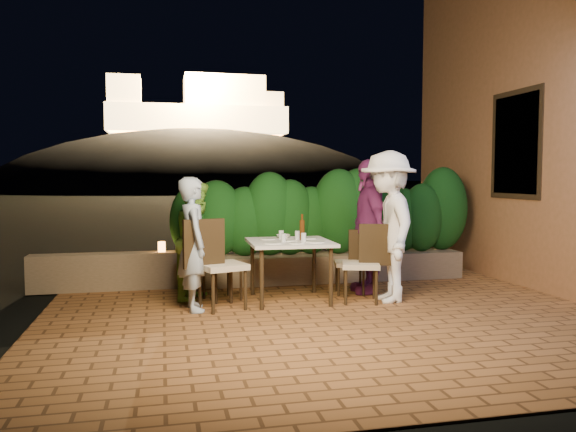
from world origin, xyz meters
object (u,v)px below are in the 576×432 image
object	(u,v)px
diner_blue	(194,244)
bowl	(283,236)
beer_bottle	(302,227)
chair_left_front	(222,264)
dining_table	(290,271)
chair_left_back	(222,264)
diner_green	(198,240)
parapet_lamp	(162,247)
chair_right_back	(350,262)
diner_purple	(368,226)
chair_right_front	(360,263)
diner_white	(388,227)

from	to	relation	value
diner_blue	bowl	bearing A→B (deg)	-68.79
beer_bottle	bowl	bearing A→B (deg)	121.06
beer_bottle	chair_left_front	size ratio (longest dim) A/B	0.31
dining_table	chair_left_front	world-z (taller)	chair_left_front
chair_left_back	diner_blue	bearing A→B (deg)	-148.54
chair_left_back	chair_left_front	bearing A→B (deg)	-116.45
bowl	diner_green	bearing A→B (deg)	179.10
parapet_lamp	chair_right_back	bearing A→B (deg)	-21.77
dining_table	bowl	xyz separation A→B (m)	(-0.01, 0.33, 0.40)
chair_right_back	beer_bottle	bearing A→B (deg)	28.66
chair_right_back	diner_blue	world-z (taller)	diner_blue
bowl	diner_purple	world-z (taller)	diner_purple
chair_left_front	chair_right_front	xyz separation A→B (m)	(1.70, -0.01, -0.05)
chair_right_front	diner_green	distance (m)	2.05
parapet_lamp	bowl	bearing A→B (deg)	-29.49
diner_purple	beer_bottle	bearing A→B (deg)	-71.32
dining_table	parapet_lamp	bearing A→B (deg)	142.31
dining_table	chair_right_back	distance (m)	0.90
chair_left_front	diner_blue	world-z (taller)	diner_blue
chair_right_front	diner_white	distance (m)	0.56
diner_green	dining_table	bearing A→B (deg)	-85.36
chair_left_front	diner_purple	world-z (taller)	diner_purple
chair_left_front	dining_table	bearing A→B (deg)	-1.40
chair_right_back	diner_white	size ratio (longest dim) A/B	0.46
bowl	diner_white	world-z (taller)	diner_white
bowl	chair_right_back	bearing A→B (deg)	-6.16
chair_left_front	chair_right_back	distance (m)	1.80
bowl	chair_right_front	xyz separation A→B (m)	(0.85, -0.58, -0.29)
chair_right_front	diner_purple	size ratio (longest dim) A/B	0.54
dining_table	beer_bottle	size ratio (longest dim) A/B	3.08
chair_left_back	chair_right_back	size ratio (longest dim) A/B	1.07
diner_blue	diner_purple	size ratio (longest dim) A/B	0.87
chair_left_back	diner_green	xyz separation A→B (m)	(-0.29, 0.11, 0.29)
chair_left_back	dining_table	bearing A→B (deg)	-36.60
diner_white	diner_blue	bearing A→B (deg)	-84.00
chair_right_back	bowl	bearing A→B (deg)	6.54
diner_white	diner_purple	distance (m)	0.56
chair_left_back	chair_right_front	size ratio (longest dim) A/B	0.94
dining_table	diner_blue	distance (m)	1.27
diner_green	diner_purple	bearing A→B (deg)	-69.92
dining_table	diner_white	bearing A→B (deg)	-13.75
diner_green	chair_right_front	bearing A→B (deg)	-85.27
parapet_lamp	chair_right_front	bearing A→B (deg)	-31.39
diner_blue	diner_green	bearing A→B (deg)	-12.28
chair_left_back	chair_right_front	bearing A→B (deg)	-37.16
beer_bottle	diner_white	size ratio (longest dim) A/B	0.18
chair_right_front	diner_green	xyz separation A→B (m)	(-1.94, 0.60, 0.26)
dining_table	chair_right_front	size ratio (longest dim) A/B	1.04
dining_table	diner_white	xyz separation A→B (m)	(1.18, -0.29, 0.55)
diner_purple	parapet_lamp	size ratio (longest dim) A/B	12.66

